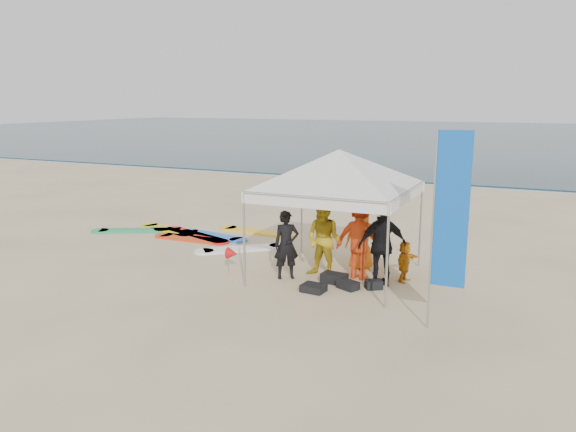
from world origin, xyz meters
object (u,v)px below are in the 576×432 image
Objects in this scene: person_black_a at (286,245)px; person_orange_a at (360,238)px; surfboard_spread at (200,236)px; person_yellow at (324,240)px; person_seated at (405,261)px; person_orange_b at (362,237)px; marker_pennant at (233,254)px; person_black_b at (382,245)px; feather_flag at (450,212)px; canopy_tent at (339,150)px.

person_orange_a is at bearing -9.72° from person_black_a.
person_black_a reaches higher than surfboard_spread.
person_yellow is 1.87× the size of person_seated.
person_orange_a is at bearing 80.60° from person_orange_b.
person_orange_a is (0.80, 0.27, 0.08)m from person_yellow.
person_yellow reaches higher than marker_pennant.
person_black_a is at bearing -24.99° from person_black_b.
person_seated reaches higher than surfboard_spread.
person_seated is at bearing 16.09° from marker_pennant.
person_black_b is 1.18× the size of person_orange_b.
marker_pennant is 3.98m from surfboard_spread.
person_yellow is 0.85m from person_orange_a.
person_orange_b reaches higher than marker_pennant.
person_orange_a is at bearing 111.83° from person_seated.
person_orange_b is at bearing 129.25° from feather_flag.
feather_flag reaches higher than person_black_a.
person_black_b reaches higher than person_seated.
feather_flag is 9.26m from surfboard_spread.
person_black_b is 0.42× the size of canopy_tent.
person_seated is at bearing 21.74° from person_yellow.
person_orange_a is 3.05× the size of marker_pennant.
person_seated is 1.50× the size of marker_pennant.
person_orange_a is 0.53× the size of feather_flag.
person_yellow is at bearing -23.63° from surfboard_spread.
person_yellow reaches higher than person_orange_b.
person_yellow is at bearing 146.39° from feather_flag.
person_orange_a is 1.15m from person_seated.
surfboard_spread is (-4.85, 2.12, -0.86)m from person_yellow.
person_orange_a is 0.31× the size of surfboard_spread.
person_yellow is 3.96m from feather_flag.
canopy_tent is at bearing 20.70° from marker_pennant.
canopy_tent is (-0.35, -0.78, 2.19)m from person_orange_b.
person_yellow is at bearing 24.91° from person_orange_a.
marker_pennant is at bearing 154.97° from person_black_a.
person_orange_b reaches higher than person_seated.
person_seated is 4.05m from marker_pennant.
feather_flag is (1.29, -2.51, 1.70)m from person_seated.
person_black_a is 2.20m from person_black_b.
person_black_b is 3.56m from marker_pennant.
canopy_tent reaches higher than person_orange_b.
canopy_tent is (0.27, 0.20, 2.09)m from person_yellow.
person_orange_b is (-0.80, 1.07, -0.15)m from person_black_b.
marker_pennant is 0.10× the size of surfboard_spread.
person_black_a is 4.91m from surfboard_spread.
canopy_tent reaches higher than marker_pennant.
person_orange_b is 2.35m from canopy_tent.
person_orange_b is at bearing -87.92° from person_black_b.
canopy_tent is at bearing 110.63° from person_seated.
feather_flag reaches higher than person_orange_b.
feather_flag is at bearing 95.51° from person_black_b.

